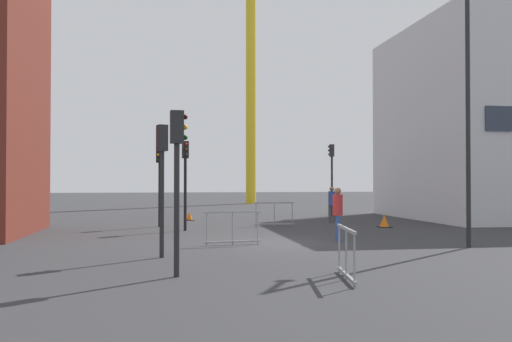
{
  "coord_description": "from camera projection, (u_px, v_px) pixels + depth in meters",
  "views": [
    {
      "loc": [
        -3.67,
        -17.98,
        2.05
      ],
      "look_at": [
        0.0,
        4.18,
        2.44
      ],
      "focal_mm": 39.2,
      "sensor_mm": 36.0,
      "label": 1
    }
  ],
  "objects": [
    {
      "name": "safety_barrier_front",
      "position": [
        346.0,
        252.0,
        11.54
      ],
      "size": [
        0.35,
        1.96,
        1.08
      ],
      "color": "gray",
      "rests_on": "ground"
    },
    {
      "name": "pedestrian_walking",
      "position": [
        332.0,
        202.0,
        27.42
      ],
      "size": [
        0.34,
        0.34,
        1.75
      ],
      "color": "#4C4C51",
      "rests_on": "ground"
    },
    {
      "name": "traffic_light_island",
      "position": [
        162.0,
        167.0,
        14.89
      ],
      "size": [
        0.32,
        0.39,
        3.54
      ],
      "color": "#232326",
      "rests_on": "ground"
    },
    {
      "name": "traffic_light_corner",
      "position": [
        332.0,
        168.0,
        31.98
      ],
      "size": [
        0.39,
        0.32,
        4.13
      ],
      "color": "#2D2D30",
      "rests_on": "ground"
    },
    {
      "name": "safety_barrier_left_run",
      "position": [
        232.0,
        227.0,
        17.75
      ],
      "size": [
        1.84,
        0.27,
        1.08
      ],
      "color": "gray",
      "rests_on": "ground"
    },
    {
      "name": "ground",
      "position": [
        277.0,
        243.0,
        18.3
      ],
      "size": [
        160.0,
        160.0,
        0.0
      ],
      "primitive_type": "plane",
      "color": "#333335"
    },
    {
      "name": "traffic_cone_by_barrier",
      "position": [
        189.0,
        216.0,
        28.73
      ],
      "size": [
        0.46,
        0.46,
        0.47
      ],
      "color": "black",
      "rests_on": "ground"
    },
    {
      "name": "traffic_light_median",
      "position": [
        185.0,
        170.0,
        22.88
      ],
      "size": [
        0.28,
        0.39,
        3.67
      ],
      "color": "black",
      "rests_on": "ground"
    },
    {
      "name": "traffic_light_verge",
      "position": [
        177.0,
        164.0,
        11.91
      ],
      "size": [
        0.38,
        0.26,
        3.54
      ],
      "color": "#232326",
      "rests_on": "ground"
    },
    {
      "name": "construction_crane",
      "position": [
        250.0,
        27.0,
        49.73
      ],
      "size": [
        6.32,
        18.19,
        23.62
      ],
      "color": "yellow",
      "rests_on": "ground"
    },
    {
      "name": "office_block",
      "position": [
        510.0,
        124.0,
        30.66
      ],
      "size": [
        11.66,
        10.95,
        10.33
      ],
      "color": "silver",
      "rests_on": "ground"
    },
    {
      "name": "pedestrian_waiting",
      "position": [
        338.0,
        210.0,
        18.96
      ],
      "size": [
        0.34,
        0.34,
        1.82
      ],
      "color": "#33519E",
      "rests_on": "ground"
    },
    {
      "name": "traffic_light_crosswalk",
      "position": [
        160.0,
        173.0,
        24.82
      ],
      "size": [
        0.33,
        0.39,
        3.55
      ],
      "color": "black",
      "rests_on": "ground"
    },
    {
      "name": "traffic_cone_striped",
      "position": [
        384.0,
        221.0,
        24.49
      ],
      "size": [
        0.56,
        0.56,
        0.56
      ],
      "color": "black",
      "rests_on": "ground"
    },
    {
      "name": "safety_barrier_right_run",
      "position": [
        274.0,
        214.0,
        25.12
      ],
      "size": [
        1.85,
        0.1,
        1.08
      ],
      "color": "gray",
      "rests_on": "ground"
    },
    {
      "name": "streetlamp_tall",
      "position": [
        467.0,
        83.0,
        17.31
      ],
      "size": [
        0.86,
        1.32,
        8.91
      ],
      "color": "#232326",
      "rests_on": "ground"
    }
  ]
}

